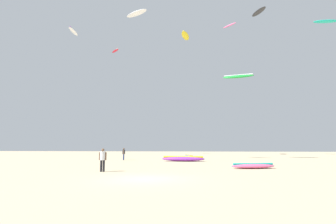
{
  "coord_description": "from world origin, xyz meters",
  "views": [
    {
      "loc": [
        2.62,
        -15.6,
        2.06
      ],
      "look_at": [
        0.0,
        17.29,
        6.18
      ],
      "focal_mm": 27.72,
      "sensor_mm": 36.0,
      "label": 1
    }
  ],
  "objects_px": {
    "person_foreground": "(103,158)",
    "kite_grounded_mid": "(183,159)",
    "kite_grounded_near": "(253,166)",
    "kite_aloft_7": "(137,13)",
    "kite_aloft_0": "(229,25)",
    "kite_aloft_4": "(73,31)",
    "kite_grounded_far": "(189,157)",
    "kite_aloft_5": "(259,12)",
    "person_midground": "(124,153)",
    "kite_aloft_2": "(326,21)",
    "kite_aloft_6": "(185,36)",
    "kite_aloft_1": "(238,76)",
    "kite_aloft_3": "(115,51)"
  },
  "relations": [
    {
      "from": "person_foreground",
      "to": "kite_grounded_near",
      "type": "distance_m",
      "value": 12.58
    },
    {
      "from": "kite_aloft_0",
      "to": "kite_aloft_6",
      "type": "relative_size",
      "value": 0.66
    },
    {
      "from": "kite_grounded_near",
      "to": "kite_aloft_5",
      "type": "xyz_separation_m",
      "value": [
        4.38,
        11.73,
        20.12
      ]
    },
    {
      "from": "kite_aloft_0",
      "to": "kite_aloft_4",
      "type": "xyz_separation_m",
      "value": [
        -25.28,
        -11.94,
        -5.7
      ]
    },
    {
      "from": "kite_aloft_6",
      "to": "kite_aloft_7",
      "type": "xyz_separation_m",
      "value": [
        -6.66,
        -14.47,
        -2.78
      ]
    },
    {
      "from": "kite_aloft_3",
      "to": "kite_aloft_0",
      "type": "bearing_deg",
      "value": -6.74
    },
    {
      "from": "kite_aloft_1",
      "to": "kite_aloft_5",
      "type": "distance_m",
      "value": 9.25
    },
    {
      "from": "kite_aloft_0",
      "to": "kite_aloft_6",
      "type": "distance_m",
      "value": 8.63
    },
    {
      "from": "kite_aloft_3",
      "to": "kite_grounded_mid",
      "type": "bearing_deg",
      "value": -52.42
    },
    {
      "from": "kite_grounded_far",
      "to": "kite_aloft_3",
      "type": "xyz_separation_m",
      "value": [
        -15.06,
        11.32,
        21.13
      ]
    },
    {
      "from": "person_midground",
      "to": "kite_aloft_1",
      "type": "bearing_deg",
      "value": 9.32
    },
    {
      "from": "kite_grounded_near",
      "to": "kite_grounded_far",
      "type": "distance_m",
      "value": 17.27
    },
    {
      "from": "person_midground",
      "to": "kite_aloft_0",
      "type": "height_order",
      "value": "kite_aloft_0"
    },
    {
      "from": "kite_aloft_3",
      "to": "kite_grounded_near",
      "type": "bearing_deg",
      "value": -53.44
    },
    {
      "from": "person_foreground",
      "to": "kite_grounded_mid",
      "type": "bearing_deg",
      "value": -27.73
    },
    {
      "from": "person_midground",
      "to": "kite_grounded_mid",
      "type": "distance_m",
      "value": 8.14
    },
    {
      "from": "kite_aloft_0",
      "to": "kite_aloft_7",
      "type": "relative_size",
      "value": 0.78
    },
    {
      "from": "kite_grounded_near",
      "to": "kite_aloft_5",
      "type": "distance_m",
      "value": 23.69
    },
    {
      "from": "person_foreground",
      "to": "kite_aloft_6",
      "type": "height_order",
      "value": "kite_aloft_6"
    },
    {
      "from": "kite_grounded_mid",
      "to": "kite_aloft_0",
      "type": "bearing_deg",
      "value": 61.31
    },
    {
      "from": "kite_grounded_near",
      "to": "kite_aloft_7",
      "type": "height_order",
      "value": "kite_aloft_7"
    },
    {
      "from": "kite_aloft_0",
      "to": "kite_grounded_mid",
      "type": "bearing_deg",
      "value": -118.69
    },
    {
      "from": "kite_grounded_far",
      "to": "kite_aloft_1",
      "type": "distance_m",
      "value": 14.02
    },
    {
      "from": "kite_grounded_near",
      "to": "kite_aloft_6",
      "type": "bearing_deg",
      "value": 103.29
    },
    {
      "from": "person_midground",
      "to": "kite_grounded_far",
      "type": "xyz_separation_m",
      "value": [
        8.6,
        5.42,
        -0.7
      ]
    },
    {
      "from": "person_foreground",
      "to": "kite_aloft_7",
      "type": "height_order",
      "value": "kite_aloft_7"
    },
    {
      "from": "kite_aloft_1",
      "to": "kite_aloft_5",
      "type": "height_order",
      "value": "kite_aloft_5"
    },
    {
      "from": "kite_grounded_mid",
      "to": "kite_aloft_2",
      "type": "xyz_separation_m",
      "value": [
        17.77,
        -0.36,
        16.84
      ]
    },
    {
      "from": "kite_aloft_5",
      "to": "kite_aloft_7",
      "type": "relative_size",
      "value": 0.81
    },
    {
      "from": "kite_aloft_7",
      "to": "kite_aloft_0",
      "type": "bearing_deg",
      "value": 43.56
    },
    {
      "from": "person_foreground",
      "to": "kite_aloft_0",
      "type": "height_order",
      "value": "kite_aloft_0"
    },
    {
      "from": "kite_aloft_1",
      "to": "kite_aloft_0",
      "type": "bearing_deg",
      "value": 86.51
    },
    {
      "from": "kite_grounded_near",
      "to": "kite_aloft_4",
      "type": "height_order",
      "value": "kite_aloft_4"
    },
    {
      "from": "kite_grounded_mid",
      "to": "person_foreground",
      "type": "bearing_deg",
      "value": -114.92
    },
    {
      "from": "kite_aloft_1",
      "to": "kite_aloft_4",
      "type": "bearing_deg",
      "value": -175.28
    },
    {
      "from": "kite_aloft_4",
      "to": "kite_aloft_5",
      "type": "bearing_deg",
      "value": -2.75
    },
    {
      "from": "kite_grounded_mid",
      "to": "kite_aloft_0",
      "type": "xyz_separation_m",
      "value": [
        8.72,
        15.93,
        24.45
      ]
    },
    {
      "from": "kite_aloft_0",
      "to": "kite_aloft_1",
      "type": "xyz_separation_m",
      "value": [
        -0.6,
        -9.9,
        -12.68
      ]
    },
    {
      "from": "kite_aloft_2",
      "to": "kite_aloft_6",
      "type": "xyz_separation_m",
      "value": [
        -17.51,
        16.38,
        5.85
      ]
    },
    {
      "from": "kite_grounded_far",
      "to": "person_foreground",
      "type": "bearing_deg",
      "value": -108.23
    },
    {
      "from": "person_foreground",
      "to": "person_midground",
      "type": "relative_size",
      "value": 1.11
    },
    {
      "from": "kite_aloft_1",
      "to": "kite_aloft_6",
      "type": "relative_size",
      "value": 1.08
    },
    {
      "from": "person_foreground",
      "to": "kite_grounded_mid",
      "type": "height_order",
      "value": "person_foreground"
    },
    {
      "from": "kite_grounded_far",
      "to": "kite_aloft_2",
      "type": "xyz_separation_m",
      "value": [
        17.06,
        -7.68,
        16.91
      ]
    },
    {
      "from": "kite_grounded_mid",
      "to": "kite_aloft_2",
      "type": "distance_m",
      "value": 24.48
    },
    {
      "from": "person_foreground",
      "to": "kite_aloft_6",
      "type": "relative_size",
      "value": 0.4
    },
    {
      "from": "kite_grounded_far",
      "to": "kite_aloft_5",
      "type": "xyz_separation_m",
      "value": [
        9.86,
        -4.65,
        20.11
      ]
    },
    {
      "from": "kite_aloft_6",
      "to": "kite_aloft_0",
      "type": "bearing_deg",
      "value": -0.68
    },
    {
      "from": "person_foreground",
      "to": "kite_grounded_far",
      "type": "distance_m",
      "value": 21.0
    },
    {
      "from": "kite_grounded_mid",
      "to": "kite_aloft_3",
      "type": "relative_size",
      "value": 2.02
    }
  ]
}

